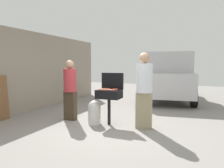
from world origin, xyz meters
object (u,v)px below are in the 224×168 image
object	(u,v)px
hot_dog_1	(104,90)
propane_tank	(94,112)
hot_dog_7	(102,89)
hot_dog_12	(108,89)
parked_minivan	(169,76)
hot_dog_0	(107,89)
hot_dog_14	(113,90)
hot_dog_5	(115,90)
hot_dog_10	(115,89)
hot_dog_4	(110,90)
hot_dog_11	(104,89)
hot_dog_9	(112,90)
hot_dog_13	(101,90)
bbq_grill	(109,95)
person_left	(70,88)
hot_dog_8	(107,89)
hot_dog_3	(116,89)
hot_dog_2	(107,90)
hot_dog_6	(107,89)
person_right	(144,88)

from	to	relation	value
hot_dog_1	propane_tank	distance (m)	0.66
hot_dog_7	hot_dog_12	bearing A→B (deg)	37.13
hot_dog_1	parked_minivan	distance (m)	4.79
hot_dog_0	hot_dog_14	bearing A→B (deg)	-32.22
hot_dog_5	hot_dog_10	world-z (taller)	same
hot_dog_4	hot_dog_11	bearing A→B (deg)	145.63
hot_dog_12	hot_dog_9	bearing A→B (deg)	-45.95
hot_dog_13	propane_tank	xyz separation A→B (m)	(-0.22, 0.06, -0.59)
bbq_grill	hot_dog_9	distance (m)	0.26
hot_dog_4	hot_dog_9	xyz separation A→B (m)	(0.08, -0.05, 0.00)
bbq_grill	parked_minivan	xyz separation A→B (m)	(0.83, 4.59, 0.27)
hot_dog_12	hot_dog_4	bearing A→B (deg)	-55.49
hot_dog_1	hot_dog_5	world-z (taller)	same
hot_dog_14	person_left	size ratio (longest dim) A/B	0.08
hot_dog_12	hot_dog_1	bearing A→B (deg)	-115.79
bbq_grill	hot_dog_8	xyz separation A→B (m)	(-0.08, 0.07, 0.15)
hot_dog_3	propane_tank	xyz separation A→B (m)	(-0.53, -0.14, -0.59)
hot_dog_5	hot_dog_7	bearing A→B (deg)	-176.70
hot_dog_2	hot_dog_1	bearing A→B (deg)	160.51
hot_dog_6	hot_dog_13	size ratio (longest dim) A/B	1.00
hot_dog_2	person_right	world-z (taller)	person_right
hot_dog_2	hot_dog_14	distance (m)	0.15
hot_dog_7	hot_dog_11	world-z (taller)	same
hot_dog_10	propane_tank	bearing A→B (deg)	-157.35
hot_dog_2	hot_dog_12	world-z (taller)	same
propane_tank	hot_dog_9	bearing A→B (deg)	-5.58
hot_dog_3	person_left	xyz separation A→B (m)	(-1.34, -0.02, -0.02)
hot_dog_0	propane_tank	size ratio (longest dim) A/B	0.21
hot_dog_7	propane_tank	distance (m)	0.63
hot_dog_4	hot_dog_7	xyz separation A→B (m)	(-0.21, 0.03, 0.00)
hot_dog_6	hot_dog_9	distance (m)	0.21
hot_dog_5	hot_dog_6	xyz separation A→B (m)	(-0.21, 0.02, 0.00)
hot_dog_10	bbq_grill	bearing A→B (deg)	-141.57
hot_dog_8	hot_dog_10	xyz separation A→B (m)	(0.21, 0.03, 0.00)
hot_dog_10	person_left	bearing A→B (deg)	-176.53
hot_dog_12	hot_dog_14	bearing A→B (deg)	-18.67
hot_dog_14	hot_dog_11	bearing A→B (deg)	166.10
hot_dog_14	hot_dog_4	bearing A→B (deg)	-123.84
hot_dog_6	hot_dog_10	xyz separation A→B (m)	(0.17, 0.14, 0.00)
hot_dog_8	propane_tank	distance (m)	0.68
hot_dog_2	hot_dog_9	xyz separation A→B (m)	(0.13, -0.01, 0.00)
person_left	hot_dog_1	bearing A→B (deg)	4.27
hot_dog_12	person_right	xyz separation A→B (m)	(0.92, 0.02, 0.07)
hot_dog_4	hot_dog_8	distance (m)	0.23
hot_dog_13	hot_dog_8	bearing A→B (deg)	73.78
hot_dog_8	person_left	xyz separation A→B (m)	(-1.10, -0.05, -0.02)
hot_dog_0	hot_dog_2	size ratio (longest dim) A/B	1.00
bbq_grill	hot_dog_0	size ratio (longest dim) A/B	6.93
hot_dog_9	person_left	size ratio (longest dim) A/B	0.08
person_left	hot_dog_3	bearing A→B (deg)	11.83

